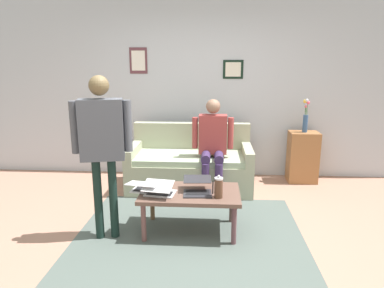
# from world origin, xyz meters

# --- Properties ---
(ground_plane) EXTENTS (7.68, 7.68, 0.00)m
(ground_plane) POSITION_xyz_m (0.00, 0.00, 0.00)
(ground_plane) COLOR #9C715E
(area_rug) EXTENTS (2.34, 2.01, 0.01)m
(area_rug) POSITION_xyz_m (-0.04, -0.09, 0.00)
(area_rug) COLOR #4A5550
(area_rug) RESTS_ON ground_plane
(back_wall) EXTENTS (7.04, 0.11, 2.70)m
(back_wall) POSITION_xyz_m (0.00, -2.20, 1.35)
(back_wall) COLOR #B1B6C0
(back_wall) RESTS_ON ground_plane
(couch) EXTENTS (1.71, 0.85, 0.88)m
(couch) POSITION_xyz_m (0.05, -1.53, 0.31)
(couch) COLOR #9C9E82
(couch) RESTS_ON ground_plane
(coffee_table) EXTENTS (1.03, 0.63, 0.45)m
(coffee_table) POSITION_xyz_m (-0.04, -0.19, 0.40)
(coffee_table) COLOR brown
(coffee_table) RESTS_ON ground_plane
(laptop_left) EXTENTS (0.31, 0.37, 0.13)m
(laptop_left) POSITION_xyz_m (-0.11, -0.17, 0.49)
(laptop_left) COLOR #28282D
(laptop_left) RESTS_ON coffee_table
(laptop_center) EXTENTS (0.33, 0.34, 0.15)m
(laptop_center) POSITION_xyz_m (0.26, -0.08, 0.49)
(laptop_center) COLOR silver
(laptop_center) RESTS_ON coffee_table
(laptop_right) EXTENTS (0.38, 0.39, 0.13)m
(laptop_right) POSITION_xyz_m (0.42, -0.15, 0.49)
(laptop_right) COLOR silver
(laptop_right) RESTS_ON coffee_table
(french_press) EXTENTS (0.10, 0.08, 0.24)m
(french_press) POSITION_xyz_m (-0.33, -0.05, 0.55)
(french_press) COLOR #4C3323
(french_press) RESTS_ON coffee_table
(side_shelf) EXTENTS (0.42, 0.32, 0.75)m
(side_shelf) POSITION_xyz_m (-1.60, -1.89, 0.38)
(side_shelf) COLOR #955F36
(side_shelf) RESTS_ON ground_plane
(flower_vase) EXTENTS (0.10, 0.09, 0.49)m
(flower_vase) POSITION_xyz_m (-1.60, -1.89, 0.96)
(flower_vase) COLOR #325079
(flower_vase) RESTS_ON side_shelf
(person_standing) EXTENTS (0.58, 0.27, 1.64)m
(person_standing) POSITION_xyz_m (0.80, -0.01, 1.05)
(person_standing) COLOR black
(person_standing) RESTS_ON ground_plane
(person_seated) EXTENTS (0.55, 0.51, 1.28)m
(person_seated) POSITION_xyz_m (-0.26, -1.31, 0.73)
(person_seated) COLOR #37264D
(person_seated) RESTS_ON ground_plane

